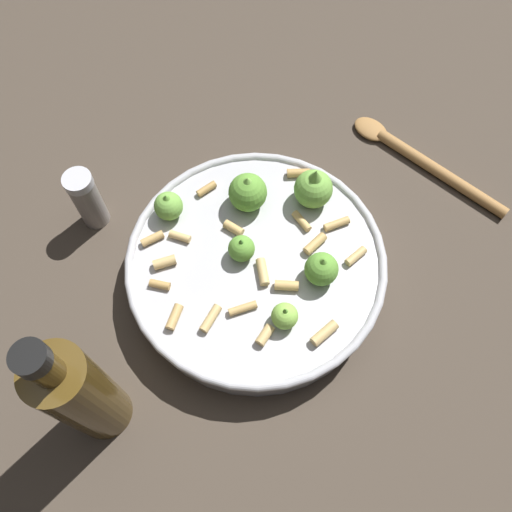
# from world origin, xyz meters

# --- Properties ---
(ground_plane) EXTENTS (2.40, 2.40, 0.00)m
(ground_plane) POSITION_xyz_m (0.00, 0.00, 0.00)
(ground_plane) COLOR #42382D
(cooking_pan) EXTENTS (0.31, 0.31, 0.11)m
(cooking_pan) POSITION_xyz_m (0.00, 0.00, 0.03)
(cooking_pan) COLOR #B7B7BC
(cooking_pan) RESTS_ON ground
(pepper_shaker) EXTENTS (0.04, 0.04, 0.09)m
(pepper_shaker) POSITION_xyz_m (-0.00, 0.23, 0.05)
(pepper_shaker) COLOR gray
(pepper_shaker) RESTS_ON ground
(olive_oil_bottle) EXTENTS (0.06, 0.06, 0.23)m
(olive_oil_bottle) POSITION_xyz_m (-0.22, 0.09, 0.10)
(olive_oil_bottle) COLOR #4C3814
(olive_oil_bottle) RESTS_ON ground
(wooden_spoon) EXTENTS (0.11, 0.24, 0.02)m
(wooden_spoon) POSITION_xyz_m (0.25, -0.15, 0.01)
(wooden_spoon) COLOR #9E703D
(wooden_spoon) RESTS_ON ground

